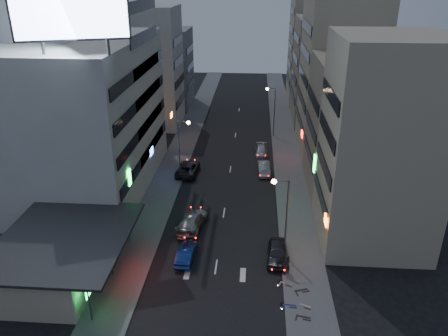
# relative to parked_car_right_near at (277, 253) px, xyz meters

# --- Properties ---
(ground) EXTENTS (180.00, 180.00, 0.00)m
(ground) POSITION_rel_parked_car_right_near_xyz_m (-5.60, -5.53, -0.77)
(ground) COLOR black
(ground) RESTS_ON ground
(sidewalk_left) EXTENTS (4.00, 120.00, 0.12)m
(sidewalk_left) POSITION_rel_parked_car_right_near_xyz_m (-13.60, 24.47, -0.71)
(sidewalk_left) COLOR #4C4C4F
(sidewalk_left) RESTS_ON ground
(sidewalk_right) EXTENTS (4.00, 120.00, 0.12)m
(sidewalk_right) POSITION_rel_parked_car_right_near_xyz_m (2.40, 24.47, -0.71)
(sidewalk_right) COLOR #4C4C4F
(sidewalk_right) RESTS_ON ground
(food_court) EXTENTS (11.00, 13.00, 3.88)m
(food_court) POSITION_rel_parked_car_right_near_xyz_m (-19.50, -3.53, 1.22)
(food_court) COLOR tan
(food_court) RESTS_ON ground
(white_building) EXTENTS (14.00, 24.00, 18.00)m
(white_building) POSITION_rel_parked_car_right_near_xyz_m (-22.60, 14.47, 8.23)
(white_building) COLOR #B9B9B4
(white_building) RESTS_ON ground
(grey_tower) EXTENTS (10.00, 14.00, 34.00)m
(grey_tower) POSITION_rel_parked_car_right_near_xyz_m (-31.60, 17.47, 16.23)
(grey_tower) COLOR gray
(grey_tower) RESTS_ON ground
(shophouse_near) EXTENTS (10.00, 11.00, 20.00)m
(shophouse_near) POSITION_rel_parked_car_right_near_xyz_m (9.40, 4.97, 9.23)
(shophouse_near) COLOR tan
(shophouse_near) RESTS_ON ground
(shophouse_mid) EXTENTS (11.00, 12.00, 16.00)m
(shophouse_mid) POSITION_rel_parked_car_right_near_xyz_m (9.90, 16.47, 7.23)
(shophouse_mid) COLOR gray
(shophouse_mid) RESTS_ON ground
(shophouse_far) EXTENTS (10.00, 14.00, 22.00)m
(shophouse_far) POSITION_rel_parked_car_right_near_xyz_m (9.40, 29.47, 10.23)
(shophouse_far) COLOR tan
(shophouse_far) RESTS_ON ground
(far_left_a) EXTENTS (11.00, 10.00, 20.00)m
(far_left_a) POSITION_rel_parked_car_right_near_xyz_m (-21.10, 39.47, 9.23)
(far_left_a) COLOR #B9B9B4
(far_left_a) RESTS_ON ground
(far_left_b) EXTENTS (12.00, 10.00, 15.00)m
(far_left_b) POSITION_rel_parked_car_right_near_xyz_m (-21.60, 52.47, 6.73)
(far_left_b) COLOR gray
(far_left_b) RESTS_ON ground
(far_right_a) EXTENTS (11.00, 12.00, 18.00)m
(far_right_a) POSITION_rel_parked_car_right_near_xyz_m (9.90, 44.47, 8.23)
(far_right_a) COLOR gray
(far_right_a) RESTS_ON ground
(far_right_b) EXTENTS (12.00, 12.00, 24.00)m
(far_right_b) POSITION_rel_parked_car_right_near_xyz_m (10.40, 58.47, 11.23)
(far_right_b) COLOR tan
(far_right_b) RESTS_ON ground
(billboard) EXTENTS (9.52, 3.75, 6.20)m
(billboard) POSITION_rel_parked_car_right_near_xyz_m (-18.59, 4.44, 20.89)
(billboard) COLOR #595B60
(billboard) RESTS_ON white_building
(street_lamp_right_near) EXTENTS (1.60, 0.44, 8.02)m
(street_lamp_right_near) POSITION_rel_parked_car_right_near_xyz_m (0.30, 0.47, 4.60)
(street_lamp_right_near) COLOR #595B60
(street_lamp_right_near) RESTS_ON sidewalk_right
(street_lamp_left) EXTENTS (1.60, 0.44, 8.02)m
(street_lamp_left) POSITION_rel_parked_car_right_near_xyz_m (-11.50, 16.47, 4.60)
(street_lamp_left) COLOR #595B60
(street_lamp_left) RESTS_ON sidewalk_left
(street_lamp_right_far) EXTENTS (1.60, 0.44, 8.02)m
(street_lamp_right_far) POSITION_rel_parked_car_right_near_xyz_m (0.30, 34.47, 4.60)
(street_lamp_right_far) COLOR #595B60
(street_lamp_right_far) RESTS_ON sidewalk_right
(parked_car_right_near) EXTENTS (2.05, 4.60, 1.54)m
(parked_car_right_near) POSITION_rel_parked_car_right_near_xyz_m (0.00, 0.00, 0.00)
(parked_car_right_near) COLOR #2B2B31
(parked_car_right_near) RESTS_ON ground
(parked_car_right_mid) EXTENTS (1.81, 4.42, 1.42)m
(parked_car_right_mid) POSITION_rel_parked_car_right_near_xyz_m (-1.01, 19.41, -0.06)
(parked_car_right_mid) COLOR #A0A2A8
(parked_car_right_mid) RESTS_ON ground
(parked_car_left) EXTENTS (2.89, 5.85, 1.60)m
(parked_car_left) POSITION_rel_parked_car_right_near_xyz_m (-11.20, 18.65, 0.03)
(parked_car_left) COLOR #2B2C31
(parked_car_left) RESTS_ON ground
(parked_car_right_far) EXTENTS (1.94, 4.51, 1.29)m
(parked_car_right_far) POSITION_rel_parked_car_right_near_xyz_m (-1.33, 26.01, -0.12)
(parked_car_right_far) COLOR #999DA1
(parked_car_right_far) RESTS_ON ground
(road_car_blue) EXTENTS (1.71, 4.30, 1.39)m
(road_car_blue) POSITION_rel_parked_car_right_near_xyz_m (-8.46, -0.64, -0.07)
(road_car_blue) COLOR navy
(road_car_blue) RESTS_ON ground
(road_car_silver) EXTENTS (3.15, 6.11, 1.69)m
(road_car_silver) POSITION_rel_parked_car_right_near_xyz_m (-8.72, 5.00, 0.08)
(road_car_silver) COLOR gray
(road_car_silver) RESTS_ON ground
(person) EXTENTS (0.86, 0.79, 1.96)m
(person) POSITION_rel_parked_car_right_near_xyz_m (0.75, -2.23, 0.33)
(person) COLOR black
(person) RESTS_ON sidewalk_right
(scooter_black_a) EXTENTS (0.94, 1.81, 1.05)m
(scooter_black_a) POSITION_rel_parked_car_right_near_xyz_m (2.40, -7.56, -0.12)
(scooter_black_a) COLOR black
(scooter_black_a) RESTS_ON sidewalk_right
(scooter_silver_a) EXTENTS (1.14, 1.69, 0.99)m
(scooter_silver_a) POSITION_rel_parked_car_right_near_xyz_m (2.58, -6.36, -0.16)
(scooter_silver_a) COLOR #A6ABAE
(scooter_silver_a) RESTS_ON sidewalk_right
(scooter_blue) EXTENTS (0.69, 1.65, 0.98)m
(scooter_blue) POSITION_rel_parked_car_right_near_xyz_m (1.35, -6.23, -0.16)
(scooter_blue) COLOR navy
(scooter_blue) RESTS_ON sidewalk_right
(scooter_black_b) EXTENTS (1.17, 1.90, 1.10)m
(scooter_black_b) POSITION_rel_parked_car_right_near_xyz_m (2.44, -4.06, -0.10)
(scooter_black_b) COLOR black
(scooter_black_b) RESTS_ON sidewalk_right
(scooter_silver_b) EXTENTS (1.09, 1.71, 0.99)m
(scooter_silver_b) POSITION_rel_parked_car_right_near_xyz_m (1.25, -3.67, -0.15)
(scooter_silver_b) COLOR #9CA0A4
(scooter_silver_b) RESTS_ON sidewalk_right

